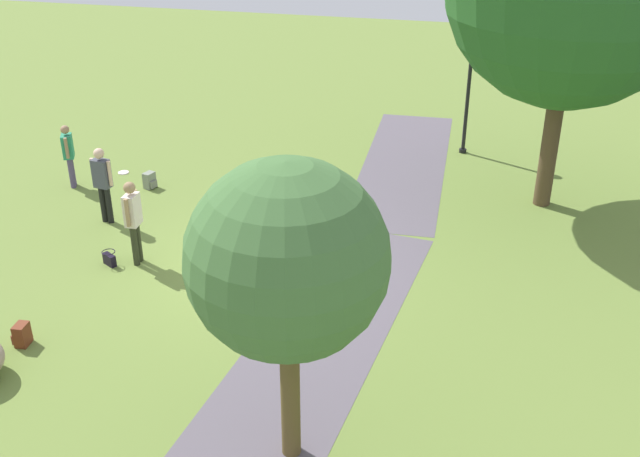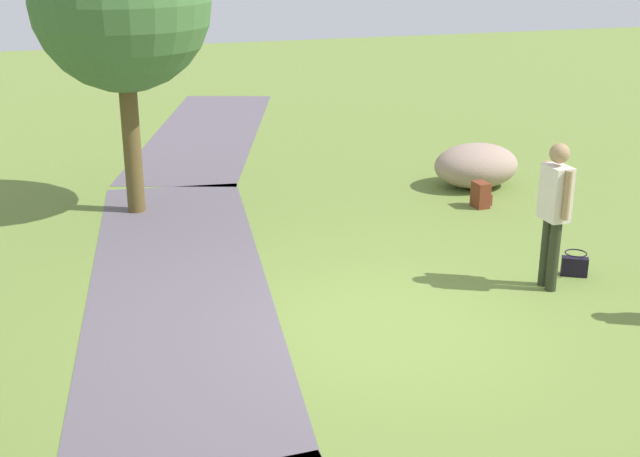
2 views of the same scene
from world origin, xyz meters
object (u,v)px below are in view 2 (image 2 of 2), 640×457
Objects in this scene: backpack_by_boulder at (481,195)px; handbag_on_grass at (575,265)px; lawn_boulder at (476,166)px; woman_with_handbag at (555,205)px; young_tree_near_path at (121,3)px.

handbag_on_grass is at bearing 176.75° from backpack_by_boulder.
woman_with_handbag is at bearing 164.79° from lawn_boulder.
backpack_by_boulder is (-1.38, -5.12, -2.90)m from young_tree_near_path.
young_tree_near_path reaches higher than lawn_boulder.
young_tree_near_path is at bearing 49.83° from handbag_on_grass.
lawn_boulder is at bearing -93.78° from young_tree_near_path.
young_tree_near_path is 2.46× the size of woman_with_handbag.
backpack_by_boulder is at bearing -3.25° from handbag_on_grass.
young_tree_near_path is 6.04m from backpack_by_boulder.
handbag_on_grass is at bearing 171.38° from lawn_boulder.
lawn_boulder reaches higher than handbag_on_grass.
woman_with_handbag reaches higher than handbag_on_grass.
young_tree_near_path reaches higher than handbag_on_grass.
young_tree_near_path is 6.58m from woman_with_handbag.
handbag_on_grass is (0.23, -0.52, -0.90)m from woman_with_handbag.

